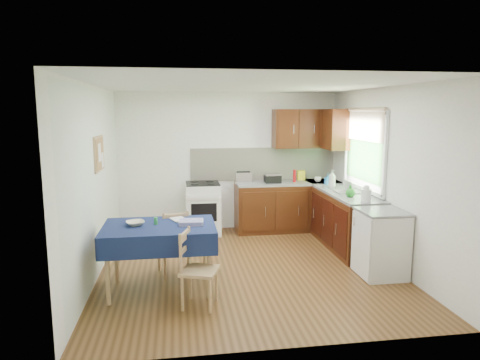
{
  "coord_description": "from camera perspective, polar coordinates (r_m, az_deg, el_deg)",
  "views": [
    {
      "loc": [
        -0.94,
        -5.64,
        2.16
      ],
      "look_at": [
        -0.07,
        0.22,
        1.21
      ],
      "focal_mm": 32.0,
      "sensor_mm": 36.0,
      "label": 1
    }
  ],
  "objects": [
    {
      "name": "wall_left",
      "position": [
        5.81,
        -18.88,
        -0.37
      ],
      "size": [
        0.02,
        4.2,
        2.5
      ],
      "primitive_type": "cube",
      "color": "silver",
      "rests_on": "ground"
    },
    {
      "name": "wall_front",
      "position": [
        3.77,
        6.23,
        -4.87
      ],
      "size": [
        4.0,
        0.02,
        2.5
      ],
      "primitive_type": "cube",
      "color": "white",
      "rests_on": "ground"
    },
    {
      "name": "stove",
      "position": [
        7.64,
        -4.97,
        -3.76
      ],
      "size": [
        0.6,
        0.61,
        0.92
      ],
      "color": "white",
      "rests_on": "ground"
    },
    {
      "name": "window",
      "position": [
        6.99,
        16.21,
        4.6
      ],
      "size": [
        0.04,
        1.48,
        1.26
      ],
      "color": "#285723",
      "rests_on": "wall_right"
    },
    {
      "name": "wall_right",
      "position": [
        6.42,
        18.87,
        0.5
      ],
      "size": [
        0.02,
        4.2,
        2.5
      ],
      "primitive_type": "cube",
      "color": "white",
      "rests_on": "ground"
    },
    {
      "name": "worktop_corner",
      "position": [
        7.99,
        10.93,
        -0.25
      ],
      "size": [
        0.6,
        0.6,
        0.04
      ],
      "primitive_type": "cube",
      "color": "slate",
      "rests_on": "base_cabinets"
    },
    {
      "name": "soap_bottle_b",
      "position": [
        7.59,
        11.6,
        0.11
      ],
      "size": [
        0.1,
        0.1,
        0.19
      ],
      "primitive_type": "imported",
      "rotation": [
        0.0,
        0.0,
        1.75
      ],
      "color": "blue",
      "rests_on": "worktop_right"
    },
    {
      "name": "tea_towel",
      "position": [
        5.22,
        -6.52,
        -5.62
      ],
      "size": [
        0.31,
        0.25,
        0.05
      ],
      "primitive_type": "cube",
      "rotation": [
        0.0,
        0.0,
        -0.09
      ],
      "color": "navy",
      "rests_on": "dining_table"
    },
    {
      "name": "soap_bottle_c",
      "position": [
        6.56,
        14.51,
        -1.43
      ],
      "size": [
        0.15,
        0.15,
        0.18
      ],
      "primitive_type": "imported",
      "rotation": [
        0.0,
        0.0,
        3.06
      ],
      "color": "#258725",
      "rests_on": "worktop_right"
    },
    {
      "name": "kettle",
      "position": [
        6.27,
        16.47,
        -1.84
      ],
      "size": [
        0.14,
        0.14,
        0.24
      ],
      "color": "white",
      "rests_on": "worktop_right"
    },
    {
      "name": "plate_bowl",
      "position": [
        5.29,
        -13.78,
        -5.62
      ],
      "size": [
        0.27,
        0.27,
        0.05
      ],
      "primitive_type": "imported",
      "rotation": [
        0.0,
        0.0,
        0.29
      ],
      "color": "beige",
      "rests_on": "dining_table"
    },
    {
      "name": "worktop_back",
      "position": [
        7.8,
        6.42,
        -0.36
      ],
      "size": [
        1.9,
        0.6,
        0.04
      ],
      "primitive_type": "cube",
      "color": "slate",
      "rests_on": "base_cabinets"
    },
    {
      "name": "dish_rack",
      "position": [
        6.93,
        14.27,
        -1.43
      ],
      "size": [
        0.41,
        0.31,
        0.19
      ],
      "rotation": [
        0.0,
        0.0,
        0.12
      ],
      "color": "gray",
      "rests_on": "worktop_right"
    },
    {
      "name": "dining_table",
      "position": [
        5.27,
        -10.7,
        -7.05
      ],
      "size": [
        1.33,
        0.9,
        0.81
      ],
      "rotation": [
        0.0,
        0.0,
        -0.03
      ],
      "color": "#0F193E",
      "rests_on": "ground"
    },
    {
      "name": "yellow_packet",
      "position": [
        8.02,
        8.15,
        0.64
      ],
      "size": [
        0.15,
        0.11,
        0.18
      ],
      "primitive_type": "cube",
      "rotation": [
        0.0,
        0.0,
        -0.19
      ],
      "color": "yellow",
      "rests_on": "worktop_back"
    },
    {
      "name": "soap_bottle_a",
      "position": [
        7.22,
        12.18,
        0.11
      ],
      "size": [
        0.17,
        0.17,
        0.31
      ],
      "primitive_type": "imported",
      "rotation": [
        0.0,
        0.0,
        0.76
      ],
      "color": "white",
      "rests_on": "worktop_right"
    },
    {
      "name": "corkboard",
      "position": [
        6.05,
        -18.27,
        3.36
      ],
      "size": [
        0.04,
        0.62,
        0.47
      ],
      "color": "tan",
      "rests_on": "wall_left"
    },
    {
      "name": "worktop_right",
      "position": [
        6.94,
        14.06,
        -1.77
      ],
      "size": [
        0.6,
        1.7,
        0.04
      ],
      "primitive_type": "cube",
      "color": "slate",
      "rests_on": "base_cabinets"
    },
    {
      "name": "floor",
      "position": [
        6.11,
        0.95,
        -11.57
      ],
      "size": [
        4.2,
        4.2,
        0.0
      ],
      "primitive_type": "plane",
      "color": "#462B12",
      "rests_on": "ground"
    },
    {
      "name": "sauce_bottle",
      "position": [
        7.75,
        7.28,
        0.54
      ],
      "size": [
        0.05,
        0.05,
        0.22
      ],
      "primitive_type": "cylinder",
      "color": "red",
      "rests_on": "worktop_back"
    },
    {
      "name": "fridge",
      "position": [
        5.98,
        18.31,
        -8.03
      ],
      "size": [
        0.58,
        0.6,
        0.89
      ],
      "color": "white",
      "rests_on": "ground"
    },
    {
      "name": "book",
      "position": [
        5.41,
        -9.01,
        -5.33
      ],
      "size": [
        0.24,
        0.27,
        0.02
      ],
      "primitive_type": "imported",
      "rotation": [
        0.0,
        0.0,
        0.37
      ],
      "color": "white",
      "rests_on": "dining_table"
    },
    {
      "name": "toaster",
      "position": [
        7.57,
        0.44,
        0.32
      ],
      "size": [
        0.28,
        0.18,
        0.22
      ],
      "rotation": [
        0.0,
        0.0,
        -0.33
      ],
      "color": "silver",
      "rests_on": "worktop_back"
    },
    {
      "name": "splashback",
      "position": [
        7.94,
        3.14,
        2.18
      ],
      "size": [
        2.7,
        0.02,
        0.6
      ],
      "primitive_type": "cube",
      "color": "beige",
      "rests_on": "wall_back"
    },
    {
      "name": "spice_jar",
      "position": [
        5.28,
        -11.17,
        -5.37
      ],
      "size": [
        0.04,
        0.04,
        0.09
      ],
      "primitive_type": "cylinder",
      "color": "green",
      "rests_on": "dining_table"
    },
    {
      "name": "sandwich_press",
      "position": [
        7.67,
        4.36,
        0.25
      ],
      "size": [
        0.28,
        0.24,
        0.16
      ],
      "rotation": [
        0.0,
        0.0,
        -0.21
      ],
      "color": "black",
      "rests_on": "worktop_back"
    },
    {
      "name": "chair_near",
      "position": [
        4.86,
        -5.92,
        -11.39
      ],
      "size": [
        0.49,
        0.49,
        0.87
      ],
      "rotation": [
        0.0,
        0.0,
        1.24
      ],
      "color": "tan",
      "rests_on": "ground"
    },
    {
      "name": "upper_cabinets",
      "position": [
        7.84,
        9.93,
        6.73
      ],
      "size": [
        1.2,
        0.85,
        0.7
      ],
      "color": "black",
      "rests_on": "wall_back"
    },
    {
      "name": "base_cabinets",
      "position": [
        7.47,
        9.71,
        -4.39
      ],
      "size": [
        1.9,
        2.3,
        0.86
      ],
      "color": "black",
      "rests_on": "ground"
    },
    {
      "name": "chair_far",
      "position": [
        5.8,
        -8.81,
        -7.99
      ],
      "size": [
        0.48,
        0.48,
        0.88
      ],
      "rotation": [
        0.0,
        0.0,
        3.43
      ],
      "color": "tan",
      "rests_on": "ground"
    },
    {
      "name": "ceiling",
      "position": [
        5.73,
        1.01,
        12.54
      ],
      "size": [
        4.0,
        4.2,
        0.02
      ],
      "primitive_type": "cube",
      "color": "white",
      "rests_on": "wall_back"
    },
    {
      "name": "wall_back",
      "position": [
        7.85,
        -1.53,
        2.47
      ],
      "size": [
        4.0,
        0.02,
        2.5
      ],
      "primitive_type": "cube",
      "color": "white",
      "rests_on": "ground"
    },
    {
      "name": "cup",
      "position": [
        7.83,
        10.35,
        0.07
      ],
      "size": [
        0.15,
        0.15,
        0.1
      ],
      "primitive_type": "imported",
      "rotation": [
        0.0,
        0.0,
        -0.31
      ],
      "color": "white",
      "rests_on": "worktop_back"
    }
  ]
}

